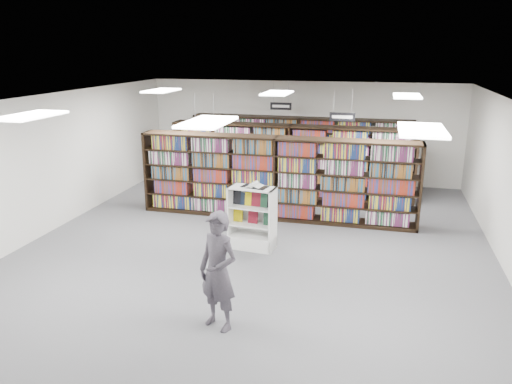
% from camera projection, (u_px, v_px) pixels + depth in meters
% --- Properties ---
extents(floor, '(12.00, 12.00, 0.00)m').
position_uv_depth(floor, '(257.00, 247.00, 10.97)').
color(floor, '#4F5054').
rests_on(floor, ground).
extents(ceiling, '(10.00, 12.00, 0.10)m').
position_uv_depth(ceiling, '(257.00, 100.00, 10.08)').
color(ceiling, white).
rests_on(ceiling, wall_back).
extents(wall_back, '(10.00, 0.10, 3.20)m').
position_uv_depth(wall_back, '(302.00, 132.00, 16.11)').
color(wall_back, white).
rests_on(wall_back, ground).
extents(wall_front, '(10.00, 0.10, 3.20)m').
position_uv_depth(wall_front, '(110.00, 322.00, 4.94)').
color(wall_front, white).
rests_on(wall_front, ground).
extents(wall_left, '(0.10, 12.00, 3.20)m').
position_uv_depth(wall_left, '(50.00, 163.00, 11.69)').
color(wall_left, white).
rests_on(wall_left, ground).
extents(bookshelf_row_near, '(7.00, 0.60, 2.10)m').
position_uv_depth(bookshelf_row_near, '(276.00, 178.00, 12.54)').
color(bookshelf_row_near, black).
rests_on(bookshelf_row_near, floor).
extents(bookshelf_row_mid, '(7.00, 0.60, 2.10)m').
position_uv_depth(bookshelf_row_mid, '(290.00, 161.00, 14.40)').
color(bookshelf_row_mid, black).
rests_on(bookshelf_row_mid, floor).
extents(bookshelf_row_far, '(7.00, 0.60, 2.10)m').
position_uv_depth(bookshelf_row_far, '(300.00, 150.00, 15.99)').
color(bookshelf_row_far, black).
rests_on(bookshelf_row_far, floor).
extents(aisle_sign_left, '(0.65, 0.02, 0.80)m').
position_uv_depth(aisle_sign_left, '(205.00, 123.00, 11.55)').
color(aisle_sign_left, '#B2B2B7').
rests_on(aisle_sign_left, ceiling).
extents(aisle_sign_right, '(0.65, 0.02, 0.80)m').
position_uv_depth(aisle_sign_right, '(342.00, 116.00, 12.71)').
color(aisle_sign_right, '#B2B2B7').
rests_on(aisle_sign_right, ceiling).
extents(aisle_sign_center, '(0.65, 0.02, 0.80)m').
position_uv_depth(aisle_sign_center, '(281.00, 105.00, 15.04)').
color(aisle_sign_center, '#B2B2B7').
rests_on(aisle_sign_center, ceiling).
extents(troffer_front_left, '(0.60, 1.20, 0.04)m').
position_uv_depth(troffer_front_left, '(31.00, 116.00, 8.00)').
color(troffer_front_left, white).
rests_on(troffer_front_left, ceiling).
extents(troffer_front_center, '(0.60, 1.20, 0.04)m').
position_uv_depth(troffer_front_center, '(207.00, 122.00, 7.30)').
color(troffer_front_center, white).
rests_on(troffer_front_center, ceiling).
extents(troffer_front_right, '(0.60, 1.20, 0.04)m').
position_uv_depth(troffer_front_right, '(422.00, 130.00, 6.59)').
color(troffer_front_right, white).
rests_on(troffer_front_right, ceiling).
extents(troffer_back_left, '(0.60, 1.20, 0.04)m').
position_uv_depth(troffer_back_left, '(161.00, 91.00, 12.66)').
color(troffer_back_left, white).
rests_on(troffer_back_left, ceiling).
extents(troffer_back_center, '(0.60, 1.20, 0.04)m').
position_uv_depth(troffer_back_center, '(277.00, 93.00, 11.95)').
color(troffer_back_center, white).
rests_on(troffer_back_center, ceiling).
extents(troffer_back_right, '(0.60, 1.20, 0.04)m').
position_uv_depth(troffer_back_right, '(407.00, 96.00, 11.25)').
color(troffer_back_right, white).
rests_on(troffer_back_right, ceiling).
extents(endcap_display, '(1.03, 0.60, 1.38)m').
position_uv_depth(endcap_display, '(253.00, 227.00, 10.81)').
color(endcap_display, white).
rests_on(endcap_display, floor).
extents(open_book, '(0.60, 0.43, 0.12)m').
position_uv_depth(open_book, '(254.00, 185.00, 10.53)').
color(open_book, black).
rests_on(open_book, endcap_display).
extents(shopper, '(0.81, 0.68, 1.88)m').
position_uv_depth(shopper, '(218.00, 271.00, 7.57)').
color(shopper, '#4C4651').
rests_on(shopper, floor).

